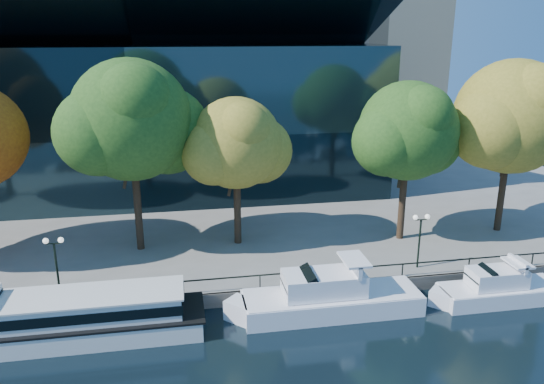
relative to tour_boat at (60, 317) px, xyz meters
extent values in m
plane|color=black|center=(7.19, -0.97, -1.40)|extent=(160.00, 160.00, 0.00)
cube|color=slate|center=(7.19, 35.53, -0.90)|extent=(90.00, 67.00, 1.00)
cube|color=#47443F|center=(7.19, 2.08, -0.90)|extent=(90.00, 0.25, 1.00)
cube|color=black|center=(7.19, 2.28, 0.55)|extent=(88.20, 0.08, 0.08)
cube|color=black|center=(7.19, 2.28, 0.05)|extent=(0.07, 0.07, 0.90)
cube|color=black|center=(3.19, 31.03, 6.60)|extent=(50.00, 24.00, 16.00)
cube|color=black|center=(3.19, 27.03, 16.10)|extent=(50.00, 17.14, 7.86)
cube|color=silver|center=(0.40, 0.00, -0.79)|extent=(15.62, 3.79, 1.23)
cube|color=black|center=(0.40, 0.00, -0.15)|extent=(15.93, 3.87, 0.13)
cube|color=silver|center=(0.95, 0.00, 0.55)|extent=(12.18, 3.11, 1.34)
cube|color=black|center=(0.95, 0.00, 0.61)|extent=(12.34, 3.19, 0.61)
cube|color=silver|center=(0.95, 0.00, 1.28)|extent=(12.49, 3.26, 0.11)
cube|color=white|center=(16.51, 0.14, -0.75)|extent=(11.41, 3.26, 1.30)
cube|color=white|center=(10.80, 0.14, -0.75)|extent=(2.50, 2.50, 1.30)
cube|color=white|center=(16.51, 0.14, -0.07)|extent=(11.19, 3.20, 0.09)
cube|color=white|center=(15.94, 0.14, 0.72)|extent=(5.14, 2.45, 1.41)
cube|color=black|center=(14.45, 0.14, 0.83)|extent=(2.25, 2.35, 1.78)
cube|color=white|center=(17.88, 0.14, 1.75)|extent=(0.27, 2.54, 0.87)
cube|color=white|center=(17.88, 0.14, 2.19)|extent=(1.52, 2.54, 0.16)
cube|color=white|center=(28.04, -0.41, -0.85)|extent=(8.17, 2.54, 1.09)
cube|color=white|center=(23.95, -0.41, -0.85)|extent=(2.00, 2.00, 1.09)
cube|color=white|center=(28.04, -0.41, -0.29)|extent=(8.00, 2.49, 0.07)
cube|color=white|center=(27.63, -0.41, 0.37)|extent=(3.68, 1.91, 1.18)
cube|color=black|center=(26.57, -0.41, 0.46)|extent=(1.66, 1.83, 1.37)
cube|color=white|center=(29.02, -0.41, 1.23)|extent=(0.23, 1.98, 0.73)
cube|color=white|center=(29.02, -0.41, 1.32)|extent=(1.27, 1.98, 0.14)
cylinder|color=black|center=(4.01, 10.55, 3.65)|extent=(0.56, 0.56, 8.11)
cylinder|color=black|center=(4.51, 10.75, 6.84)|extent=(1.26, 1.92, 4.05)
cylinder|color=black|center=(3.61, 10.25, 6.55)|extent=(1.16, 1.31, 3.62)
sphere|color=#214916|center=(4.01, 10.55, 9.74)|extent=(8.95, 8.95, 8.95)
sphere|color=#214916|center=(6.47, 11.89, 8.62)|extent=(6.71, 6.71, 6.71)
sphere|color=#214916|center=(1.78, 9.66, 9.06)|extent=(6.26, 6.26, 6.26)
sphere|color=#214916|center=(4.46, 8.76, 11.30)|extent=(5.37, 5.37, 5.37)
cylinder|color=black|center=(11.67, 10.44, 2.87)|extent=(0.56, 0.56, 6.53)
cylinder|color=black|center=(12.17, 10.64, 5.43)|extent=(1.08, 1.62, 3.28)
cylinder|color=black|center=(11.27, 10.14, 5.20)|extent=(1.00, 1.12, 2.93)
sphere|color=olive|center=(11.67, 10.44, 7.77)|extent=(7.04, 7.04, 7.04)
sphere|color=olive|center=(13.60, 11.49, 6.89)|extent=(5.28, 5.28, 5.28)
sphere|color=olive|center=(9.90, 9.73, 7.24)|extent=(4.93, 4.93, 4.93)
sphere|color=olive|center=(12.02, 9.03, 9.00)|extent=(4.23, 4.23, 4.23)
cylinder|color=black|center=(24.91, 9.08, 3.17)|extent=(0.56, 0.56, 7.14)
cylinder|color=black|center=(25.41, 9.28, 5.97)|extent=(1.15, 1.73, 3.58)
cylinder|color=black|center=(24.51, 8.78, 5.72)|extent=(1.06, 1.20, 3.20)
sphere|color=#214916|center=(24.91, 9.08, 8.52)|extent=(7.74, 7.74, 7.74)
sphere|color=#214916|center=(27.04, 10.24, 7.55)|extent=(5.80, 5.80, 5.80)
sphere|color=#214916|center=(22.98, 8.31, 7.94)|extent=(5.42, 5.42, 5.42)
sphere|color=#214916|center=(25.30, 7.53, 9.88)|extent=(4.64, 4.64, 4.64)
cylinder|color=black|center=(33.90, 9.38, 3.49)|extent=(0.56, 0.56, 7.78)
cylinder|color=black|center=(34.40, 9.58, 6.54)|extent=(1.22, 1.86, 3.89)
cylinder|color=black|center=(33.50, 9.08, 6.27)|extent=(1.12, 1.27, 3.47)
sphere|color=olive|center=(33.90, 9.38, 9.32)|extent=(9.21, 9.21, 9.21)
sphere|color=olive|center=(36.43, 10.76, 8.17)|extent=(6.91, 6.91, 6.91)
sphere|color=olive|center=(31.59, 8.46, 8.63)|extent=(6.45, 6.45, 6.45)
sphere|color=olive|center=(34.36, 7.54, 10.93)|extent=(5.53, 5.53, 5.53)
cylinder|color=black|center=(-0.67, 3.53, 1.40)|extent=(0.14, 0.14, 3.60)
cube|color=black|center=(-0.67, 3.53, 3.25)|extent=(0.90, 0.06, 0.06)
sphere|color=white|center=(-1.12, 3.53, 3.45)|extent=(0.36, 0.36, 0.36)
sphere|color=white|center=(-0.22, 3.53, 3.45)|extent=(0.36, 0.36, 0.36)
cylinder|color=black|center=(23.89, 3.53, 1.40)|extent=(0.14, 0.14, 3.60)
cube|color=black|center=(23.89, 3.53, 3.25)|extent=(0.90, 0.06, 0.06)
sphere|color=white|center=(23.44, 3.53, 3.45)|extent=(0.36, 0.36, 0.36)
sphere|color=white|center=(24.34, 3.53, 3.45)|extent=(0.36, 0.36, 0.36)
camera|label=1|loc=(7.41, -29.09, 16.07)|focal=35.00mm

